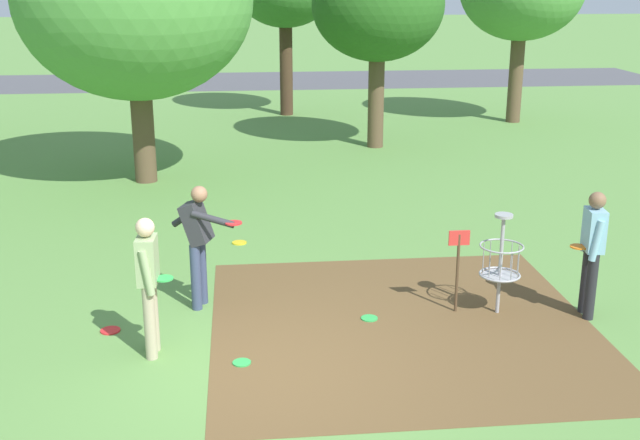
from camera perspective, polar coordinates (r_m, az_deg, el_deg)
The scene contains 13 objects.
ground_plane at distance 9.29m, azimuth -4.07°, elevation -10.86°, with size 160.00×160.00×0.00m, color #5B8942.
dirt_tee_pad at distance 10.47m, azimuth 5.92°, elevation -7.50°, with size 4.93×4.94×0.01m, color brown.
disc_golf_basket at distance 10.76m, azimuth 12.53°, elevation -2.82°, with size 0.98×0.58×1.39m.
player_foreground_watching at distance 9.50m, azimuth -12.20°, elevation -4.15°, with size 0.41×0.48×1.71m.
player_throwing at distance 10.76m, azimuth -8.74°, elevation -1.29°, with size 0.97×0.78×1.71m.
player_waiting_left at distance 10.94m, azimuth 18.96°, elevation -1.84°, with size 0.42×0.48×1.71m.
frisbee_by_tee at distance 9.50m, azimuth -5.64°, elevation -10.16°, with size 0.22×0.22×0.02m, color green.
frisbee_mid_grass at distance 10.59m, azimuth -14.83°, elevation -7.67°, with size 0.25×0.25×0.02m, color red.
frisbee_far_left at distance 13.53m, azimuth -5.81°, elevation -1.63°, with size 0.25×0.25×0.02m, color gold.
frisbee_far_right at distance 10.61m, azimuth 3.56°, elevation -7.06°, with size 0.22×0.22×0.02m, color green.
tree_mid_right at distance 20.64m, azimuth 4.18°, elevation 15.11°, with size 3.34×3.34×5.06m.
parking_lot_strip at distance 34.41m, azimuth -5.63°, elevation 9.92°, with size 36.00×6.00×0.01m, color #4C4C51.
parked_car_leftmost at distance 34.69m, azimuth -13.06°, elevation 11.15°, with size 2.34×4.38×1.84m.
Camera 1 is at (-0.20, -8.19, 4.38)m, focal length 44.56 mm.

